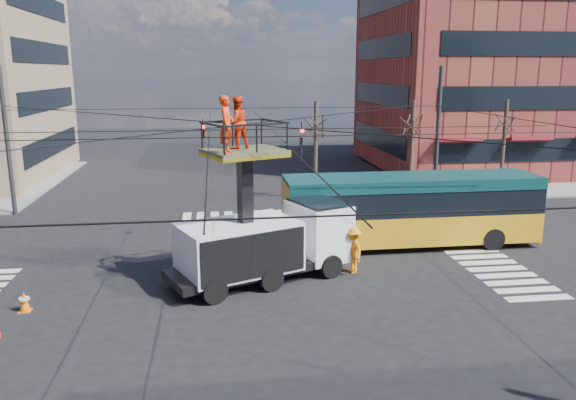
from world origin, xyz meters
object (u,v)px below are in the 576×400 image
(utility_truck, at_px, (265,223))
(city_bus, at_px, (411,208))
(traffic_cone, at_px, (24,302))
(flagger, at_px, (352,250))

(utility_truck, height_order, city_bus, utility_truck)
(utility_truck, relative_size, city_bus, 0.64)
(utility_truck, relative_size, traffic_cone, 10.74)
(traffic_cone, bearing_deg, utility_truck, 13.54)
(utility_truck, height_order, traffic_cone, utility_truck)
(utility_truck, relative_size, flagger, 3.93)
(utility_truck, height_order, flagger, utility_truck)
(traffic_cone, relative_size, flagger, 0.37)
(utility_truck, distance_m, traffic_cone, 8.53)
(city_bus, distance_m, flagger, 4.69)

